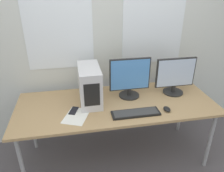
% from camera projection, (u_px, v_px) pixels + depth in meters
% --- Properties ---
extents(wall_back, '(8.00, 0.07, 2.70)m').
position_uv_depth(wall_back, '(107.00, 35.00, 2.57)').
color(wall_back, silver).
rests_on(wall_back, ground_plane).
extents(desk, '(2.12, 0.84, 0.75)m').
position_uv_depth(desk, '(116.00, 106.00, 2.38)').
color(desk, tan).
rests_on(desk, ground_plane).
extents(pc_tower, '(0.22, 0.46, 0.40)m').
position_uv_depth(pc_tower, '(90.00, 85.00, 2.30)').
color(pc_tower, silver).
rests_on(pc_tower, desk).
extents(monitor_main, '(0.45, 0.23, 0.45)m').
position_uv_depth(monitor_main, '(130.00, 78.00, 2.40)').
color(monitor_main, black).
rests_on(monitor_main, desk).
extents(monitor_right_near, '(0.46, 0.23, 0.43)m').
position_uv_depth(monitor_right_near, '(175.00, 76.00, 2.47)').
color(monitor_right_near, black).
rests_on(monitor_right_near, desk).
extents(keyboard, '(0.48, 0.14, 0.02)m').
position_uv_depth(keyboard, '(136.00, 113.00, 2.16)').
color(keyboard, black).
rests_on(keyboard, desk).
extents(mouse, '(0.07, 0.10, 0.04)m').
position_uv_depth(mouse, '(167.00, 109.00, 2.21)').
color(mouse, black).
rests_on(mouse, desk).
extents(cell_phone, '(0.11, 0.15, 0.01)m').
position_uv_depth(cell_phone, '(74.00, 111.00, 2.21)').
color(cell_phone, black).
rests_on(cell_phone, desk).
extents(paper_sheet_left, '(0.31, 0.35, 0.00)m').
position_uv_depth(paper_sheet_left, '(76.00, 116.00, 2.13)').
color(paper_sheet_left, white).
rests_on(paper_sheet_left, desk).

